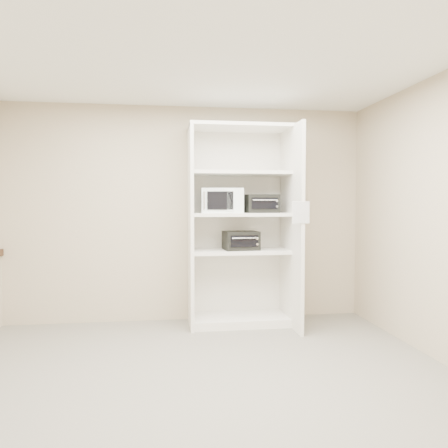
{
  "coord_description": "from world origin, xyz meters",
  "views": [
    {
      "loc": [
        -0.3,
        -3.54,
        1.49
      ],
      "look_at": [
        0.39,
        1.43,
        1.25
      ],
      "focal_mm": 35.0,
      "sensor_mm": 36.0,
      "label": 1
    }
  ],
  "objects": [
    {
      "name": "floor",
      "position": [
        0.0,
        0.0,
        0.0
      ],
      "size": [
        4.5,
        4.0,
        0.01
      ],
      "primitive_type": "cube",
      "color": "slate",
      "rests_on": "ground"
    },
    {
      "name": "ceiling",
      "position": [
        0.0,
        0.0,
        2.7
      ],
      "size": [
        4.5,
        4.0,
        0.01
      ],
      "primitive_type": "cube",
      "color": "white"
    },
    {
      "name": "wall_back",
      "position": [
        0.0,
        2.0,
        1.35
      ],
      "size": [
        4.5,
        0.02,
        2.7
      ],
      "primitive_type": "cube",
      "color": "tan",
      "rests_on": "ground"
    },
    {
      "name": "wall_front",
      "position": [
        0.0,
        -2.0,
        1.35
      ],
      "size": [
        4.5,
        0.02,
        2.7
      ],
      "primitive_type": "cube",
      "color": "tan",
      "rests_on": "ground"
    },
    {
      "name": "shelving_unit",
      "position": [
        0.67,
        1.7,
        1.13
      ],
      "size": [
        1.24,
        0.92,
        2.42
      ],
      "color": "white",
      "rests_on": "floor"
    },
    {
      "name": "microwave",
      "position": [
        0.4,
        1.69,
        1.52
      ],
      "size": [
        0.53,
        0.43,
        0.3
      ],
      "primitive_type": "cube",
      "rotation": [
        0.0,
        0.0,
        -0.11
      ],
      "color": "white",
      "rests_on": "shelving_unit"
    },
    {
      "name": "toaster_oven_upper",
      "position": [
        0.89,
        1.68,
        1.48
      ],
      "size": [
        0.4,
        0.3,
        0.22
      ],
      "primitive_type": "cube",
      "rotation": [
        0.0,
        0.0,
        0.03
      ],
      "color": "black",
      "rests_on": "shelving_unit"
    },
    {
      "name": "toaster_oven_lower",
      "position": [
        0.63,
        1.67,
        1.03
      ],
      "size": [
        0.43,
        0.35,
        0.23
      ],
      "primitive_type": "cube",
      "rotation": [
        0.0,
        0.0,
        0.1
      ],
      "color": "black",
      "rests_on": "shelving_unit"
    },
    {
      "name": "paper_sign",
      "position": [
        1.19,
        1.07,
        1.39
      ],
      "size": [
        0.19,
        0.01,
        0.24
      ],
      "primitive_type": "cube",
      "rotation": [
        0.0,
        0.0,
        -0.04
      ],
      "color": "white",
      "rests_on": "shelving_unit"
    }
  ]
}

